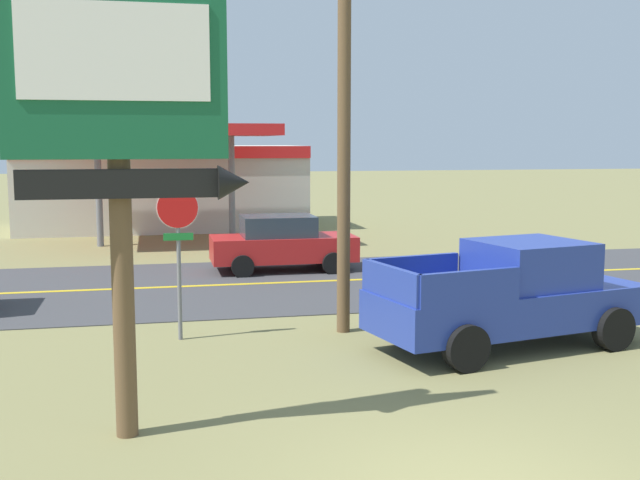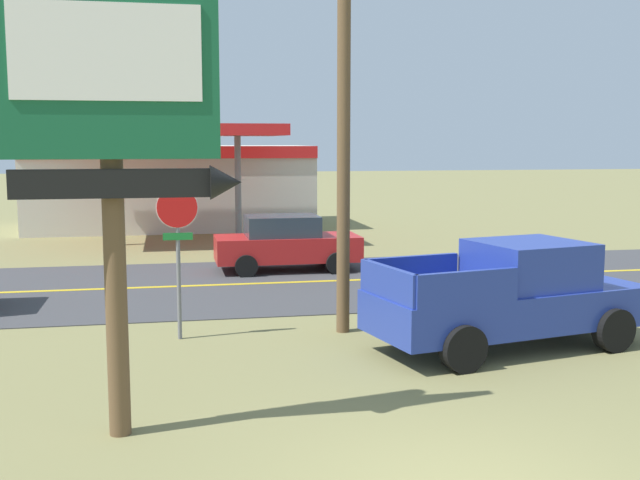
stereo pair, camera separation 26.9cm
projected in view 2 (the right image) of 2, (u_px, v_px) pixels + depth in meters
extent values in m
cube|color=#3D3D3F|center=(284.00, 283.00, 20.89)|extent=(140.00, 8.00, 0.02)
cube|color=gold|center=(284.00, 283.00, 20.89)|extent=(126.00, 0.20, 0.01)
cylinder|color=brown|center=(113.00, 207.00, 9.78)|extent=(0.28, 0.28, 5.94)
cube|color=#145633|center=(108.00, 73.00, 9.39)|extent=(2.68, 0.16, 2.06)
cube|color=white|center=(106.00, 52.00, 9.28)|extent=(2.25, 0.03, 1.16)
cube|color=black|center=(111.00, 184.00, 9.56)|extent=(2.41, 0.12, 0.36)
cone|color=black|center=(226.00, 182.00, 9.83)|extent=(0.40, 0.44, 0.44)
cylinder|color=slate|center=(179.00, 283.00, 14.89)|extent=(0.08, 0.08, 2.20)
cylinder|color=red|center=(177.00, 208.00, 14.68)|extent=(0.76, 0.03, 0.76)
cylinder|color=white|center=(177.00, 207.00, 14.70)|extent=(0.80, 0.01, 0.80)
cube|color=#19722D|center=(178.00, 236.00, 14.75)|extent=(0.56, 0.03, 0.14)
cylinder|color=brown|center=(344.00, 100.00, 15.02)|extent=(0.26, 0.26, 9.16)
cube|color=beige|center=(172.00, 187.00, 34.49)|extent=(12.00, 6.00, 3.60)
cube|color=red|center=(171.00, 152.00, 31.33)|extent=(12.00, 0.12, 0.50)
cube|color=red|center=(171.00, 130.00, 28.35)|extent=(8.00, 5.00, 0.40)
cylinder|color=slate|center=(106.00, 188.00, 28.16)|extent=(0.24, 0.24, 4.20)
cylinder|color=slate|center=(238.00, 187.00, 29.08)|extent=(0.24, 0.24, 4.20)
cube|color=#233893|center=(508.00, 307.00, 14.29)|extent=(5.50, 3.01, 0.72)
cube|color=#233893|center=(529.00, 264.00, 14.37)|extent=(2.24, 2.16, 0.84)
cube|color=#28333D|center=(567.00, 261.00, 14.72)|extent=(0.44, 1.64, 0.71)
cube|color=#233893|center=(411.00, 271.00, 14.45)|extent=(1.93, 0.53, 0.56)
cube|color=#233893|center=(467.00, 288.00, 12.78)|extent=(1.93, 0.53, 0.56)
cube|color=#233893|center=(388.00, 283.00, 13.23)|extent=(0.51, 1.86, 0.56)
cylinder|color=black|center=(543.00, 309.00, 15.86)|extent=(0.84, 0.44, 0.80)
cylinder|color=black|center=(614.00, 330.00, 14.08)|extent=(0.84, 0.44, 0.80)
cylinder|color=black|center=(405.00, 323.00, 14.60)|extent=(0.84, 0.44, 0.80)
cylinder|color=black|center=(463.00, 348.00, 12.81)|extent=(0.84, 0.44, 0.80)
cube|color=red|center=(287.00, 248.00, 22.83)|extent=(4.20, 1.76, 0.72)
cube|color=#2D3842|center=(282.00, 226.00, 22.72)|extent=(2.10, 1.56, 0.60)
cylinder|color=black|center=(325.00, 255.00, 23.98)|extent=(0.64, 0.24, 0.64)
cylinder|color=black|center=(337.00, 263.00, 22.27)|extent=(0.64, 0.24, 0.64)
cylinder|color=black|center=(240.00, 257.00, 23.48)|extent=(0.64, 0.24, 0.64)
cylinder|color=black|center=(246.00, 266.00, 21.77)|extent=(0.64, 0.24, 0.64)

